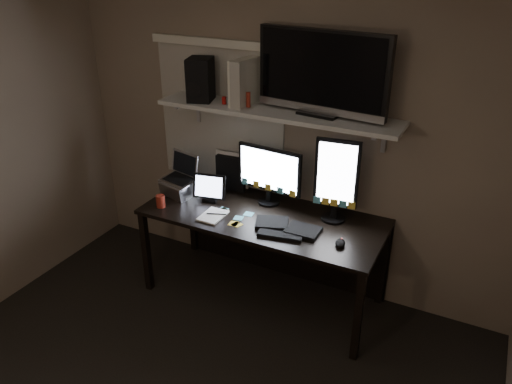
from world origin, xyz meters
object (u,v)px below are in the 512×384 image
Objects in this scene: keyboard at (287,227)px; laptop at (179,176)px; monitor_portrait at (336,180)px; game_console at (244,82)px; monitor_landscape at (269,176)px; tv at (322,73)px; desk at (269,228)px; speaker at (200,79)px; tablet at (210,188)px; mouse at (340,243)px; cup at (161,201)px.

laptop reaches higher than keyboard.
game_console is at bearing 170.09° from monitor_portrait.
monitor_portrait is (0.53, -0.03, 0.08)m from monitor_landscape.
game_console is at bearing -171.74° from tv.
speaker reaches higher than desk.
keyboard is 0.73m from tablet.
speaker reaches higher than laptop.
laptop is at bearing 170.39° from tablet.
tv reaches higher than desk.
keyboard is 1.44× the size of game_console.
speaker is at bearing 151.81° from keyboard.
cup is at bearing 169.14° from mouse.
monitor_landscape is 0.72m from game_console.
monitor_portrait is 1.89× the size of game_console.
keyboard is at bearing -35.33° from speaker.
laptop reaches higher than tablet.
keyboard is (0.28, -0.30, -0.22)m from monitor_landscape.
tablet is at bearing -177.37° from monitor_portrait.
keyboard is (-0.25, -0.27, -0.30)m from monitor_portrait.
cup is (-0.71, -0.43, -0.18)m from monitor_landscape.
laptop reaches higher than mouse.
keyboard is 0.41m from mouse.
cup reaches higher than mouse.
desk is 17.17× the size of mouse.
desk is at bearing 142.96° from mouse.
desk is 1.24m from speaker.
keyboard is at bearing 7.49° from cup.
monitor_landscape is 0.56× the size of tv.
speaker is at bearing 151.15° from mouse.
keyboard is at bearing -22.51° from tablet.
speaker is at bearing -169.50° from tv.
speaker is (-0.34, -0.05, -0.01)m from game_console.
laptop is at bearing -160.04° from monitor_landscape.
mouse is 1.57m from speaker.
tablet reaches higher than cup.
mouse is 0.33× the size of speaker.
tablet is 0.81× the size of laptop.
monitor_portrait reaches higher than cup.
mouse is 1.41m from laptop.
game_console reaches higher than monitor_portrait.
tv is (1.07, 0.47, 0.98)m from cup.
monitor_portrait reaches higher than monitor_landscape.
cup reaches higher than keyboard.
monitor_landscape is 5.06× the size of mouse.
monitor_portrait is 0.99m from tablet.
monitor_landscape is 1.59× the size of game_console.
laptop is (-0.75, -0.11, 0.34)m from desk.
keyboard is 1.52× the size of speaker.
monitor_portrait is 0.46m from mouse.
speaker reaches higher than mouse.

